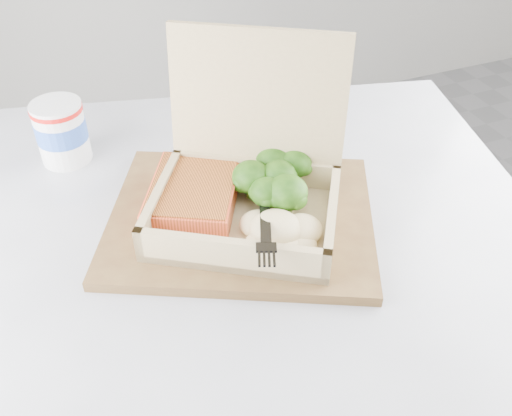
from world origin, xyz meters
name	(u,v)px	position (x,y,z in m)	size (l,w,h in m)	color
cafe_table	(254,334)	(-0.17, 0.57, 0.52)	(0.89, 0.89, 0.71)	black
serving_tray	(241,218)	(-0.17, 0.60, 0.71)	(0.32, 0.26, 0.01)	brown
takeout_container	(249,176)	(-0.16, 0.61, 0.77)	(0.28, 0.28, 0.20)	tan
salmon_fillet	(194,194)	(-0.22, 0.63, 0.74)	(0.10, 0.13, 0.03)	#F0542F
broccoli_pile	(279,182)	(-0.12, 0.60, 0.75)	(0.12, 0.12, 0.04)	#3E791B
mashed_potatoes	(276,229)	(-0.16, 0.53, 0.75)	(0.10, 0.08, 0.03)	beige
plastic_fork	(265,208)	(-0.16, 0.56, 0.76)	(0.07, 0.15, 0.03)	black
paper_cup	(61,130)	(-0.35, 0.82, 0.75)	(0.07, 0.07, 0.09)	silver
receipt	(251,143)	(-0.10, 0.76, 0.71)	(0.07, 0.13, 0.00)	white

